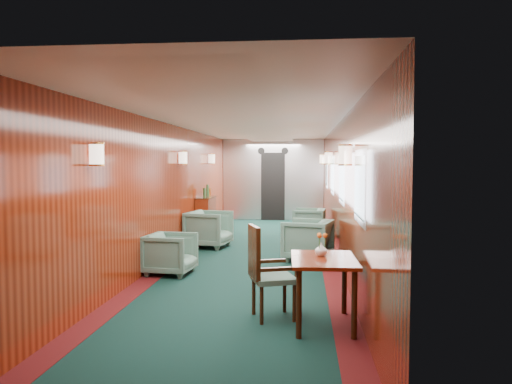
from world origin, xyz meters
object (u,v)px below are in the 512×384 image
side_chair (265,268)px  armchair_right_near (308,240)px  armchair_left_far (209,229)px  armchair_left_near (171,254)px  dining_table (324,269)px  credenza (206,216)px  armchair_right_far (309,222)px

side_chair → armchair_right_near: side_chair is taller
armchair_right_near → armchair_left_far: bearing=-105.4°
side_chair → armchair_left_near: size_ratio=1.48×
dining_table → armchair_right_near: size_ratio=1.23×
side_chair → armchair_left_far: size_ratio=1.27×
armchair_right_near → credenza: bearing=-123.1°
dining_table → armchair_right_far: bearing=88.7°
dining_table → armchair_left_far: size_ratio=1.20×
armchair_left_near → armchair_right_near: armchair_right_near is taller
side_chair → armchair_right_far: bearing=66.0°
credenza → armchair_right_far: (2.37, 0.27, -0.15)m
armchair_left_near → armchair_right_far: bearing=-20.6°
credenza → armchair_left_near: credenza is taller
dining_table → armchair_right_far: (-0.08, 6.36, -0.27)m
dining_table → credenza: 6.56m
dining_table → armchair_left_near: size_ratio=1.40×
armchair_left_near → armchair_right_far: armchair_right_far is taller
dining_table → armchair_left_near: (-2.23, 2.19, -0.28)m
credenza → armchair_right_far: bearing=6.6°
dining_table → side_chair: 0.65m
armchair_left_far → armchair_right_near: (1.97, -1.17, -0.01)m
armchair_right_near → armchair_right_far: armchair_right_near is taller
dining_table → armchair_left_near: 3.14m
dining_table → side_chair: bearing=163.6°
dining_table → credenza: size_ratio=0.81×
side_chair → armchair_left_near: 2.60m
credenza → armchair_left_near: bearing=-86.8°
credenza → armchair_left_near: (0.22, -3.90, -0.16)m
dining_table → side_chair: side_chair is taller
side_chair → armchair_right_far: size_ratio=1.44×
side_chair → armchair_left_near: side_chair is taller
armchair_right_near → dining_table: bearing=17.5°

